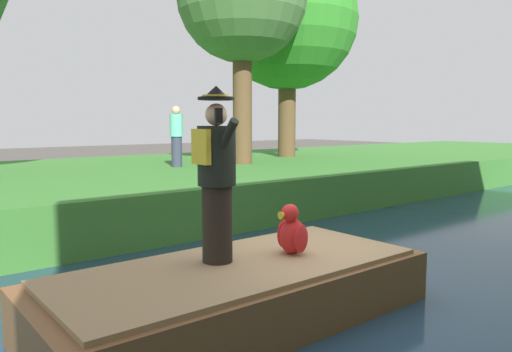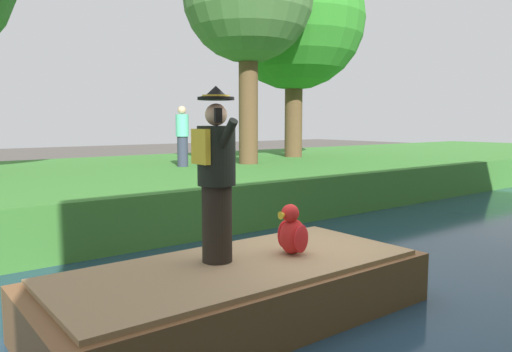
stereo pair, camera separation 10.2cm
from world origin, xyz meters
TOP-DOWN VIEW (x-y plane):
  - ground_plane at (0.00, 0.00)m, footprint 80.00×80.00m
  - canal_water at (0.00, 0.00)m, footprint 6.41×48.00m
  - grass_bank_near at (-7.77, 0.00)m, footprint 9.13×48.00m
  - boat at (0.00, -1.13)m, footprint 1.82×4.21m
  - person_pirate at (-0.20, -1.27)m, footprint 0.61×0.42m
  - parrot_plush at (0.07, -0.43)m, footprint 0.36×0.35m
  - tree_slender at (-8.36, 7.20)m, footprint 4.67×4.67m
  - person_bystander at (-7.39, 2.37)m, footprint 0.34×0.34m

SIDE VIEW (x-z plane):
  - ground_plane at x=0.00m, z-range 0.00..0.00m
  - canal_water at x=0.00m, z-range 0.00..0.10m
  - boat at x=0.00m, z-range 0.10..0.71m
  - grass_bank_near at x=-7.77m, z-range 0.00..1.00m
  - parrot_plush at x=0.07m, z-range 0.67..1.24m
  - person_pirate at x=-0.20m, z-range 0.71..2.56m
  - person_bystander at x=-7.39m, z-range 1.01..2.61m
  - tree_slender at x=-8.36m, z-range 2.10..9.02m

